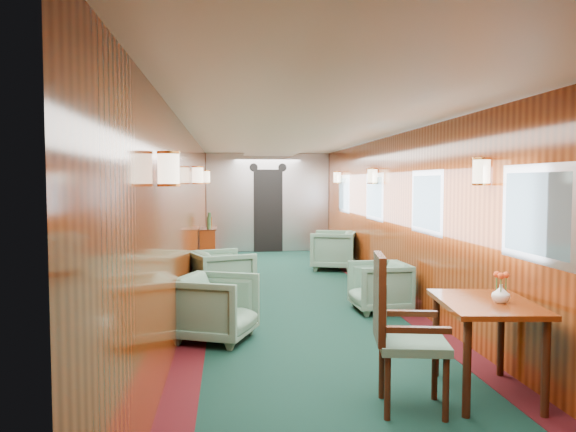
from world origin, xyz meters
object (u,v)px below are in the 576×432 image
object	(u,v)px
side_chair	(398,326)
armchair_left_far	(222,276)
armchair_left_near	(216,308)
armchair_right_far	(333,250)
credenza	(208,249)
dining_table	(486,316)
armchair_right_near	(380,287)

from	to	relation	value
side_chair	armchair_left_far	world-z (taller)	side_chair
armchair_left_near	armchair_left_far	distance (m)	1.98
side_chair	armchair_right_far	distance (m)	6.70
credenza	armchair_right_far	distance (m)	2.40
credenza	armchair_right_far	size ratio (longest dim) A/B	1.35
side_chair	dining_table	bearing A→B (deg)	24.05
armchair_right_near	armchair_right_far	bearing A→B (deg)	176.28
credenza	side_chair	bearing A→B (deg)	-76.10
dining_table	side_chair	xyz separation A→B (m)	(-0.79, -0.20, -0.00)
side_chair	credenza	xyz separation A→B (m)	(-1.63, 6.58, -0.20)
armchair_left_near	armchair_left_far	world-z (taller)	armchair_left_far
armchair_right_far	armchair_left_far	bearing A→B (deg)	-20.74
dining_table	armchair_left_near	bearing A→B (deg)	147.21
armchair_left_far	armchair_right_far	bearing A→B (deg)	-58.86
armchair_left_near	armchair_right_near	world-z (taller)	armchair_left_near
dining_table	side_chair	world-z (taller)	side_chair
armchair_right_far	armchair_left_near	bearing A→B (deg)	-7.35
dining_table	credenza	world-z (taller)	credenza
side_chair	armchair_left_far	bearing A→B (deg)	118.76
credenza	armchair_left_far	distance (m)	2.64
armchair_left_near	armchair_right_far	world-z (taller)	armchair_right_far
side_chair	armchair_right_near	bearing A→B (deg)	86.89
side_chair	credenza	size ratio (longest dim) A/B	1.04
side_chair	credenza	distance (m)	6.79
credenza	armchair_right_far	xyz separation A→B (m)	(2.40, 0.07, -0.06)
armchair_left_near	armchair_right_near	xyz separation A→B (m)	(2.11, 1.14, -0.03)
side_chair	armchair_left_near	size ratio (longest dim) A/B	1.49
armchair_right_far	dining_table	bearing A→B (deg)	17.61
armchair_left_far	armchair_right_near	distance (m)	2.24
side_chair	armchair_left_far	size ratio (longest dim) A/B	1.45
armchair_left_near	armchair_right_near	bearing A→B (deg)	-40.02
armchair_left_far	credenza	bearing A→B (deg)	-14.60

